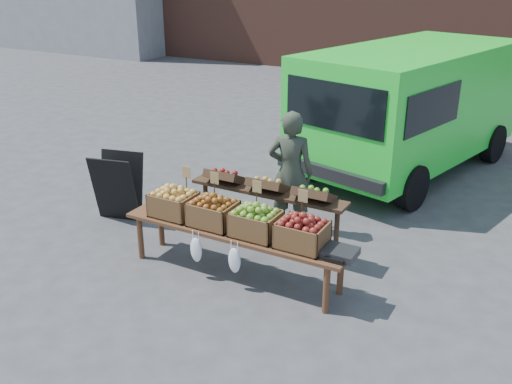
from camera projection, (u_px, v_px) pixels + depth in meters
The scene contains 11 objects.
ground at pixel (174, 280), 6.46m from camera, with size 80.00×80.00×0.00m, color #454447.
delivery_van at pixel (410, 111), 9.46m from camera, with size 2.12×4.63×2.07m, color #1FDC30, non-canonical shape.
vendor at pixel (291, 173), 7.35m from camera, with size 0.60×0.39×1.63m, color #32392C.
chalkboard_sign at pixel (118, 187), 7.82m from camera, with size 0.63×0.35×0.95m, color black, non-canonical shape.
back_table at pixel (267, 212), 6.93m from camera, with size 2.10×0.44×1.04m, color #372416, non-canonical shape.
display_bench at pixel (235, 253), 6.46m from camera, with size 2.70×0.56×0.57m, color #502F1B, non-canonical shape.
crate_golden_apples at pixel (174, 204), 6.66m from camera, with size 0.50×0.40×0.28m, color gold, non-canonical shape.
crate_russet_pears at pixel (213, 214), 6.42m from camera, with size 0.50×0.40×0.28m, color brown, non-canonical shape.
crate_red_apples at pixel (256, 224), 6.17m from camera, with size 0.50×0.40×0.28m, color olive, non-canonical shape.
crate_green_apples at pixel (302, 235), 5.93m from camera, with size 0.50×0.40×0.28m, color maroon, non-canonical shape.
weighing_scale at pixel (340, 253), 5.77m from camera, with size 0.34×0.30×0.08m, color black.
Camera 1 is at (3.53, -4.46, 3.36)m, focal length 40.00 mm.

